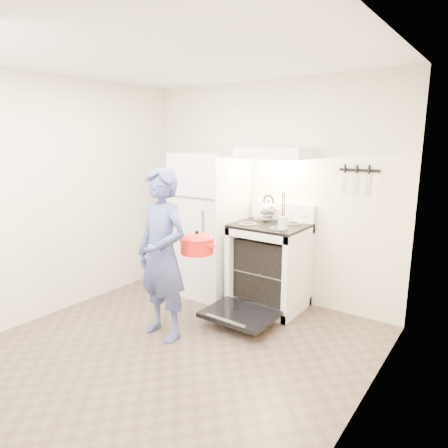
# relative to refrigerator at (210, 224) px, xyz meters

# --- Properties ---
(floor) EXTENTS (3.60, 3.60, 0.00)m
(floor) POSITION_rel_refrigerator_xyz_m (0.58, -1.45, -0.85)
(floor) COLOR brown
(floor) RESTS_ON ground
(back_wall) EXTENTS (3.20, 0.02, 2.50)m
(back_wall) POSITION_rel_refrigerator_xyz_m (0.58, 0.35, 0.40)
(back_wall) COLOR beige
(back_wall) RESTS_ON ground
(refrigerator) EXTENTS (0.70, 0.70, 1.70)m
(refrigerator) POSITION_rel_refrigerator_xyz_m (0.00, 0.00, 0.00)
(refrigerator) COLOR white
(refrigerator) RESTS_ON floor
(stove_body) EXTENTS (0.76, 0.65, 0.92)m
(stove_body) POSITION_rel_refrigerator_xyz_m (0.81, 0.02, -0.39)
(stove_body) COLOR white
(stove_body) RESTS_ON floor
(cooktop) EXTENTS (0.76, 0.65, 0.03)m
(cooktop) POSITION_rel_refrigerator_xyz_m (0.81, 0.02, 0.09)
(cooktop) COLOR black
(cooktop) RESTS_ON stove_body
(backsplash) EXTENTS (0.76, 0.07, 0.20)m
(backsplash) POSITION_rel_refrigerator_xyz_m (0.81, 0.31, 0.20)
(backsplash) COLOR white
(backsplash) RESTS_ON cooktop
(oven_door) EXTENTS (0.70, 0.54, 0.04)m
(oven_door) POSITION_rel_refrigerator_xyz_m (0.81, -0.57, -0.72)
(oven_door) COLOR black
(oven_door) RESTS_ON floor
(oven_rack) EXTENTS (0.60, 0.52, 0.01)m
(oven_rack) POSITION_rel_refrigerator_xyz_m (0.81, 0.02, -0.41)
(oven_rack) COLOR slate
(oven_rack) RESTS_ON stove_body
(range_hood) EXTENTS (0.76, 0.50, 0.12)m
(range_hood) POSITION_rel_refrigerator_xyz_m (0.81, 0.10, 0.86)
(range_hood) COLOR white
(range_hood) RESTS_ON back_wall
(knife_strip) EXTENTS (0.40, 0.02, 0.03)m
(knife_strip) POSITION_rel_refrigerator_xyz_m (1.63, 0.33, 0.70)
(knife_strip) COLOR black
(knife_strip) RESTS_ON back_wall
(pizza_stone) EXTENTS (0.37, 0.37, 0.02)m
(pizza_stone) POSITION_rel_refrigerator_xyz_m (0.83, -0.04, -0.40)
(pizza_stone) COLOR #885F44
(pizza_stone) RESTS_ON oven_rack
(tea_kettle) EXTENTS (0.25, 0.20, 0.30)m
(tea_kettle) POSITION_rel_refrigerator_xyz_m (0.72, 0.13, 0.25)
(tea_kettle) COLOR silver
(tea_kettle) RESTS_ON cooktop
(utensil_jar) EXTENTS (0.12, 0.12, 0.13)m
(utensil_jar) POSITION_rel_refrigerator_xyz_m (1.09, -0.24, 0.20)
(utensil_jar) COLOR silver
(utensil_jar) RESTS_ON cooktop
(person) EXTENTS (0.62, 0.43, 1.61)m
(person) POSITION_rel_refrigerator_xyz_m (0.33, -1.15, -0.05)
(person) COLOR navy
(person) RESTS_ON floor
(dutch_oven) EXTENTS (0.38, 0.31, 0.24)m
(dutch_oven) POSITION_rel_refrigerator_xyz_m (0.55, -0.92, 0.03)
(dutch_oven) COLOR red
(dutch_oven) RESTS_ON person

